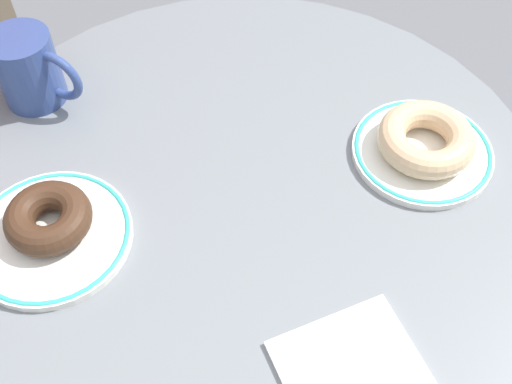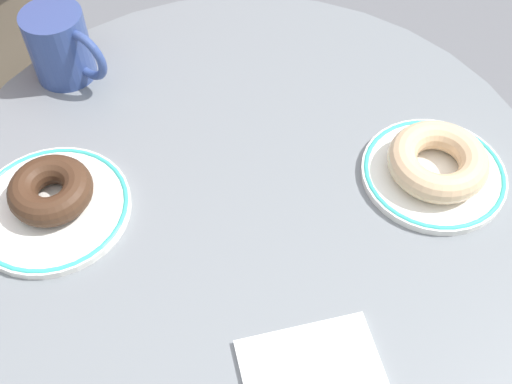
% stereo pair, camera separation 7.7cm
% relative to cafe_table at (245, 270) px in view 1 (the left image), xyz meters
% --- Properties ---
extents(cafe_table, '(0.78, 0.78, 0.78)m').
position_rel_cafe_table_xyz_m(cafe_table, '(0.00, 0.00, 0.00)').
color(cafe_table, slate).
rests_on(cafe_table, ground).
extents(plate_left, '(0.19, 0.19, 0.01)m').
position_rel_cafe_table_xyz_m(plate_left, '(-0.24, -0.02, 0.22)').
color(plate_left, white).
rests_on(plate_left, cafe_table).
extents(plate_right, '(0.18, 0.18, 0.01)m').
position_rel_cafe_table_xyz_m(plate_right, '(0.24, -0.01, 0.22)').
color(plate_right, white).
rests_on(plate_right, cafe_table).
extents(donut_chocolate, '(0.12, 0.12, 0.04)m').
position_rel_cafe_table_xyz_m(donut_chocolate, '(-0.23, -0.01, 0.24)').
color(donut_chocolate, '#422819').
rests_on(donut_chocolate, plate_left).
extents(donut_glazed, '(0.17, 0.17, 0.04)m').
position_rel_cafe_table_xyz_m(donut_glazed, '(0.24, -0.01, 0.24)').
color(donut_glazed, '#E0B789').
rests_on(donut_glazed, plate_right).
extents(paper_napkin, '(0.16, 0.14, 0.01)m').
position_rel_cafe_table_xyz_m(paper_napkin, '(0.05, -0.26, 0.21)').
color(paper_napkin, white).
rests_on(paper_napkin, cafe_table).
extents(coffee_mug, '(0.11, 0.10, 0.10)m').
position_rel_cafe_table_xyz_m(coffee_mug, '(-0.24, 0.23, 0.26)').
color(coffee_mug, '#334784').
rests_on(coffee_mug, cafe_table).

